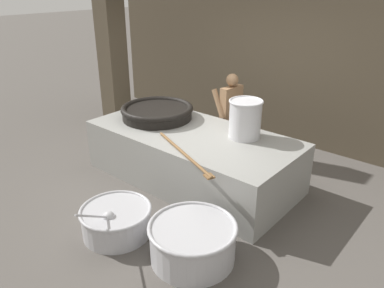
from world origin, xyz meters
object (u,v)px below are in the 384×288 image
at_px(cook, 230,113).
at_px(prep_bowl_meat, 193,240).
at_px(prep_bowl_vegetables, 116,219).
at_px(stock_pot, 245,118).
at_px(giant_wok_near, 157,112).

relative_size(cook, prep_bowl_meat, 1.48).
bearing_deg(prep_bowl_vegetables, stock_pot, 75.87).
relative_size(giant_wok_near, cook, 0.80).
relative_size(stock_pot, prep_bowl_vegetables, 0.50).
distance_m(stock_pot, prep_bowl_vegetables, 2.22).
relative_size(cook, prep_bowl_vegetables, 1.33).
bearing_deg(giant_wok_near, stock_pot, 9.29).
bearing_deg(cook, prep_bowl_vegetables, 100.05).
bearing_deg(cook, giant_wok_near, 55.91).
bearing_deg(cook, stock_pot, 141.07).
distance_m(giant_wok_near, cook, 1.24).
xyz_separation_m(cook, prep_bowl_vegetables, (0.24, -2.69, -0.59)).
distance_m(prep_bowl_vegetables, prep_bowl_meat, 1.03).
xyz_separation_m(stock_pot, cook, (-0.74, 0.71, -0.27)).
xyz_separation_m(giant_wok_near, prep_bowl_vegetables, (1.01, -1.73, -0.70)).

